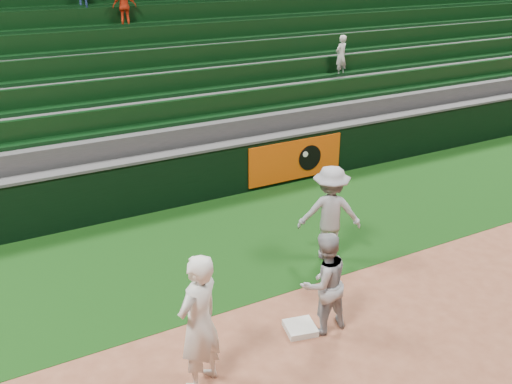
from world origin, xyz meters
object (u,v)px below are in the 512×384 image
first_baseman (199,323)px  base_coach (330,213)px  first_base (300,328)px  baserunner (323,283)px

first_baseman → base_coach: size_ratio=1.08×
first_base → first_baseman: bearing=-169.9°
baserunner → first_baseman: bearing=4.1°
first_base → base_coach: base_coach is taller
base_coach → baserunner: bearing=80.2°
first_base → baserunner: bearing=-17.4°
baserunner → base_coach: size_ratio=0.90×
baserunner → base_coach: base_coach is taller
first_baseman → baserunner: size_ratio=1.20×
first_base → first_baseman: (-1.78, -0.32, 0.92)m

